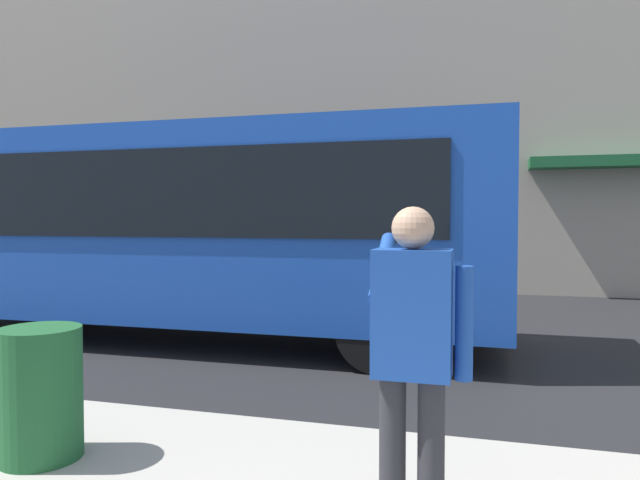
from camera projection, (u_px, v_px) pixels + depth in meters
ground_plane at (455, 352)px, 7.83m from camera, size 60.00×60.00×0.00m
building_facade_far at (472, 43)px, 14.14m from camera, size 28.00×1.55×12.00m
red_bus at (188, 225)px, 8.61m from camera, size 9.05×2.54×3.08m
pedestrian_photographer at (413, 343)px, 3.05m from camera, size 0.53×0.52×1.70m
rubbish_bin at (40, 393)px, 4.01m from camera, size 0.55×0.55×0.90m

